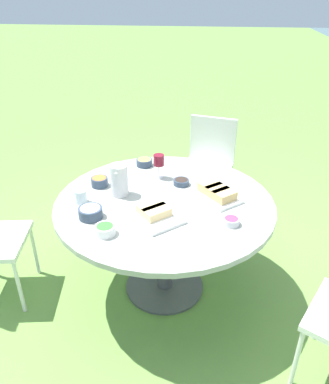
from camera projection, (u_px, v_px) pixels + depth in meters
The scene contains 14 objects.
ground_plane at pixel (164, 286), 2.77m from camera, with size 40.00×40.00×0.00m, color #668E42.
dining_table at pixel (164, 214), 2.46m from camera, with size 1.41×1.41×0.74m.
chair_near_right at pixel (209, 158), 3.52m from camera, with size 0.51×0.52×0.89m.
water_pitcher at pixel (119, 180), 2.42m from camera, with size 0.13×0.12×0.21m.
wine_glass at pixel (159, 161), 2.63m from camera, with size 0.08×0.08×0.18m.
platter_bread_main at pixel (217, 193), 2.42m from camera, with size 0.37×0.35×0.08m.
platter_charcuterie at pixel (155, 214), 2.22m from camera, with size 0.37×0.37×0.07m.
bowl_fries at pixel (144, 162), 2.86m from camera, with size 0.12×0.12×0.05m.
bowl_salad at pixel (105, 230), 2.07m from camera, with size 0.11×0.11×0.05m.
bowl_olives at pixel (181, 182), 2.59m from camera, with size 0.11×0.11×0.04m.
bowl_dip_red at pixel (231, 221), 2.16m from camera, with size 0.10×0.10×0.04m.
bowl_dip_cream at pixel (91, 212), 2.21m from camera, with size 0.14×0.14×0.07m.
bowl_roasted_veg at pixel (100, 181), 2.57m from camera, with size 0.11×0.11×0.06m.
cup_water_near at pixel (81, 196), 2.36m from camera, with size 0.08×0.08×0.09m.
Camera 1 is at (2.07, 0.26, 1.95)m, focal length 35.00 mm.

